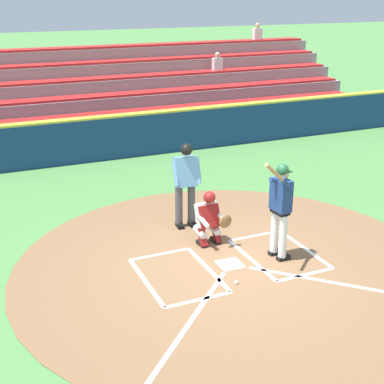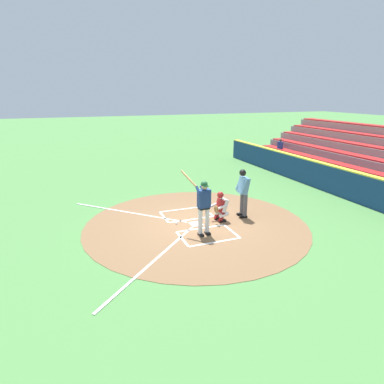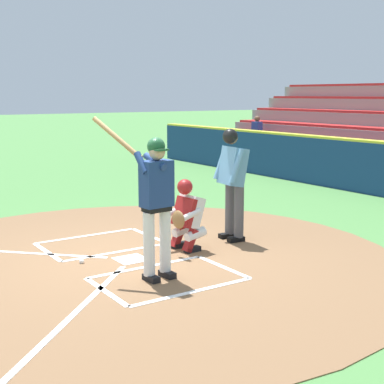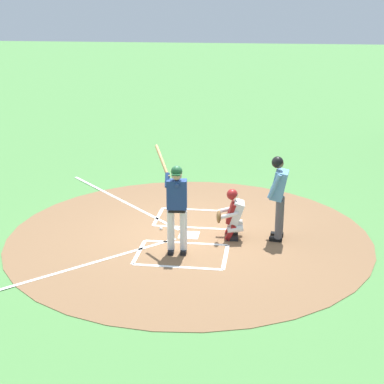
% 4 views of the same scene
% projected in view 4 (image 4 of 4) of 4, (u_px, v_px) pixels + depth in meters
% --- Properties ---
extents(ground_plane, '(120.00, 120.00, 0.00)m').
position_uv_depth(ground_plane, '(189.00, 236.00, 12.97)').
color(ground_plane, '#4C8442').
extents(dirt_circle, '(8.00, 8.00, 0.01)m').
position_uv_depth(dirt_circle, '(189.00, 235.00, 12.97)').
color(dirt_circle, brown).
rests_on(dirt_circle, ground).
extents(home_plate_and_chalk, '(7.93, 4.91, 0.01)m').
position_uv_depth(home_plate_and_chalk, '(150.00, 233.00, 13.08)').
color(home_plate_and_chalk, white).
rests_on(home_plate_and_chalk, dirt_circle).
extents(batter, '(0.90, 0.78, 2.13)m').
position_uv_depth(batter, '(176.00, 203.00, 11.75)').
color(batter, white).
rests_on(batter, ground).
extents(catcher, '(0.62, 0.61, 1.13)m').
position_uv_depth(catcher, '(233.00, 213.00, 12.64)').
color(catcher, black).
rests_on(catcher, ground).
extents(plate_umpire, '(0.61, 0.45, 1.86)m').
position_uv_depth(plate_umpire, '(279.00, 192.00, 12.45)').
color(plate_umpire, '#4C4C51').
rests_on(plate_umpire, ground).
extents(baseball, '(0.07, 0.07, 0.07)m').
position_uv_depth(baseball, '(161.00, 229.00, 13.27)').
color(baseball, white).
rests_on(baseball, ground).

